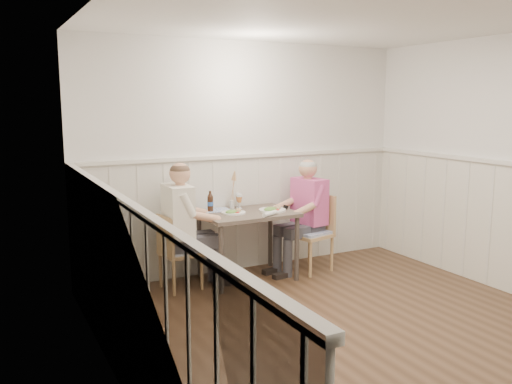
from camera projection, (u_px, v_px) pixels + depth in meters
ground_plane at (368, 339)px, 4.46m from camera, size 4.50×4.50×0.00m
room_shell at (375, 155)px, 4.21m from camera, size 4.04×4.54×2.60m
wainscot at (323, 239)px, 4.95m from camera, size 4.00×4.49×1.34m
dining_table at (248, 221)px, 5.88m from camera, size 0.99×0.70×0.75m
chair_right at (314, 230)px, 6.23m from camera, size 0.50×0.50×0.88m
chair_left at (176, 249)px, 5.58m from camera, size 0.42×0.42×0.79m
man_in_pink at (306, 223)px, 6.24m from camera, size 0.65×0.45×1.31m
diner_cream at (183, 236)px, 5.58m from camera, size 0.63×0.44×1.35m
plate_man at (272, 209)px, 5.91m from camera, size 0.30×0.30×0.07m
plate_diner at (233, 212)px, 5.77m from camera, size 0.26×0.26×0.07m
beer_glass_a at (239, 198)px, 6.09m from camera, size 0.07×0.07×0.16m
beer_glass_b at (239, 199)px, 6.02m from camera, size 0.07×0.07×0.17m
beer_bottle at (210, 202)px, 5.87m from camera, size 0.06×0.06×0.23m
rolled_napkin at (270, 214)px, 5.66m from camera, size 0.21×0.14×0.05m
grass_vase at (232, 191)px, 6.02m from camera, size 0.05×0.05×0.44m
gingham_mat at (216, 210)px, 5.96m from camera, size 0.32×0.26×0.01m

